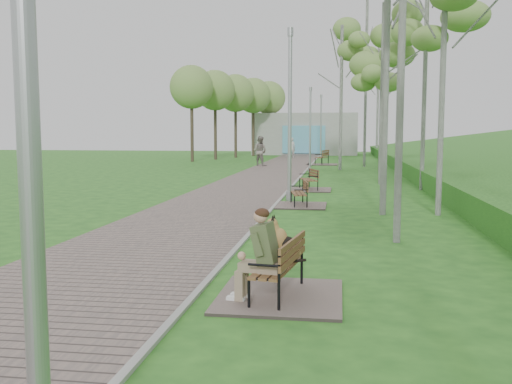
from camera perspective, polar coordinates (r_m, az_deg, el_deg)
ground at (r=6.08m, az=-10.94°, el=-15.44°), size 120.00×120.00×0.00m
walkway at (r=27.17m, az=0.63°, el=1.40°), size 3.50×67.00×0.04m
kerb at (r=26.99m, az=4.32°, el=1.36°), size 0.10×67.00×0.05m
building_north at (r=56.41m, az=4.97°, el=5.79°), size 10.00×5.20×4.00m
bench_main at (r=7.65m, az=1.74°, el=-7.70°), size 1.65×1.83×1.44m
bench_second at (r=17.07m, az=4.32°, el=-0.85°), size 1.55×1.72×0.95m
bench_third at (r=21.77m, az=5.29°, el=0.65°), size 1.63×1.81×1.00m
bench_far at (r=38.80m, az=6.61°, el=3.07°), size 2.02×2.25×1.24m
lamp_post_near at (r=3.48m, az=-22.10°, el=12.89°), size 0.22×0.22×5.68m
lamp_post_second at (r=18.25m, az=3.40°, el=7.07°), size 0.21×0.21×5.45m
lamp_post_third at (r=31.73m, az=5.44°, el=5.94°), size 0.18×0.18×4.65m
lamp_post_far at (r=48.08m, az=6.51°, el=6.31°), size 0.20×0.20×5.30m
pedestrian_near at (r=48.70m, az=3.57°, el=4.44°), size 0.67×0.48×1.74m
pedestrian_far at (r=36.72m, az=0.40°, el=4.09°), size 1.15×1.03×1.94m
birch_mid_b at (r=23.11m, az=16.74°, el=17.74°), size 2.67×2.67×8.92m
birch_mid_c at (r=25.02m, az=12.63°, el=14.92°), size 2.29×2.29×7.82m
birch_far_a at (r=32.04m, az=12.46°, el=12.07°), size 2.28×2.28×7.21m
birch_far_b at (r=33.88m, az=8.58°, el=13.67°), size 2.91×2.91×8.60m
birch_far_c at (r=37.65m, az=11.03°, el=15.91°), size 2.79×2.79×11.14m
birch_distant_b at (r=52.73m, az=12.17°, el=12.65°), size 2.63×2.63×10.71m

